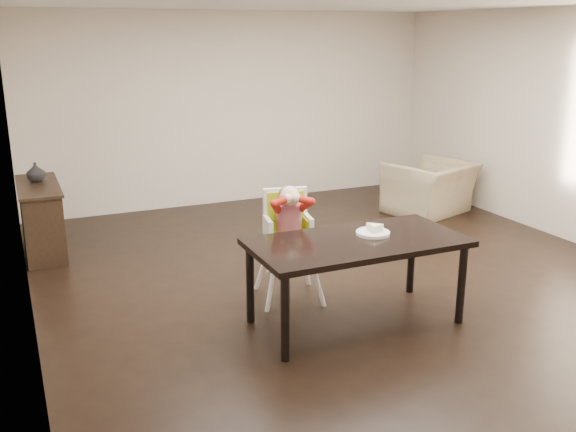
{
  "coord_description": "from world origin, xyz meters",
  "views": [
    {
      "loc": [
        -3.05,
        -5.22,
        2.43
      ],
      "look_at": [
        -0.86,
        -0.28,
        0.86
      ],
      "focal_mm": 40.0,
      "sensor_mm": 36.0,
      "label": 1
    }
  ],
  "objects_px": {
    "dining_table": "(357,249)",
    "high_chair": "(288,219)",
    "armchair": "(431,179)",
    "sideboard": "(41,219)"
  },
  "relations": [
    {
      "from": "dining_table",
      "to": "sideboard",
      "type": "height_order",
      "value": "sideboard"
    },
    {
      "from": "armchair",
      "to": "sideboard",
      "type": "xyz_separation_m",
      "value": [
        -4.98,
        0.42,
        -0.08
      ]
    },
    {
      "from": "high_chair",
      "to": "armchair",
      "type": "height_order",
      "value": "high_chair"
    },
    {
      "from": "high_chair",
      "to": "armchair",
      "type": "relative_size",
      "value": 1.0
    },
    {
      "from": "dining_table",
      "to": "high_chair",
      "type": "distance_m",
      "value": 0.8
    },
    {
      "from": "armchair",
      "to": "high_chair",
      "type": "bearing_deg",
      "value": 13.71
    },
    {
      "from": "dining_table",
      "to": "sideboard",
      "type": "distance_m",
      "value": 3.82
    },
    {
      "from": "high_chair",
      "to": "dining_table",
      "type": "bearing_deg",
      "value": -57.29
    },
    {
      "from": "dining_table",
      "to": "armchair",
      "type": "bearing_deg",
      "value": 44.42
    },
    {
      "from": "dining_table",
      "to": "high_chair",
      "type": "bearing_deg",
      "value": 112.0
    }
  ]
}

